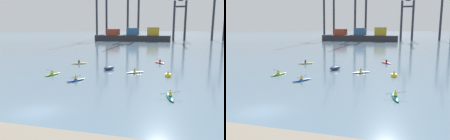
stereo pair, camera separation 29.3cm
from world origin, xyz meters
TOP-DOWN VIEW (x-y plane):
  - ground_plane at (0.00, 0.00)m, footprint 800.00×800.00m
  - container_barge at (-10.87, 111.52)m, footprint 40.41×11.74m
  - gantry_crane_west at (-32.45, 121.83)m, footprint 7.43×15.99m
  - gantry_crane_west_mid at (-12.94, 120.94)m, footprint 7.55×19.95m
  - gantry_crane_east_mid at (13.46, 122.50)m, footprint 7.37×17.06m
  - gantry_crane_east at (34.47, 125.73)m, footprint 7.24×15.51m
  - capsized_dinghy at (0.54, 22.40)m, footprint 2.15×2.82m
  - channel_buoy at (11.12, 19.23)m, footprint 0.90×0.90m
  - kayak_red at (8.92, 32.64)m, footprint 2.68×2.97m
  - kayak_blue at (-1.61, 12.66)m, footprint 2.24×3.24m
  - kayak_yellow at (-7.34, 27.39)m, footprint 3.15×2.40m
  - kayak_white at (5.62, 20.70)m, footprint 3.13×2.44m
  - kayak_teal at (11.74, 7.64)m, footprint 2.23×3.45m
  - kayak_lime at (-7.01, 15.52)m, footprint 2.19×3.43m

SIDE VIEW (x-z plane):
  - ground_plane at x=0.00m, z-range 0.00..0.00m
  - kayak_red at x=8.92m, z-range -0.33..0.68m
  - kayak_blue at x=-1.61m, z-range -0.33..0.68m
  - kayak_white at x=5.62m, z-range -0.30..0.65m
  - kayak_yellow at x=-7.34m, z-range -0.30..0.65m
  - kayak_teal at x=11.74m, z-range -0.30..0.65m
  - kayak_lime at x=-7.01m, z-range -0.30..0.65m
  - capsized_dinghy at x=0.54m, z-range -0.03..0.73m
  - channel_buoy at x=11.12m, z-range -0.14..0.86m
  - container_barge at x=-10.87m, z-range -1.21..6.19m
  - gantry_crane_east_mid at x=13.46m, z-range -0.17..31.00m
  - gantry_crane_east at x=34.47m, z-range -0.10..36.13m
  - gantry_crane_west at x=-32.45m, z-range -0.94..39.70m
  - gantry_crane_west_mid at x=-12.94m, z-range 0.41..38.81m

